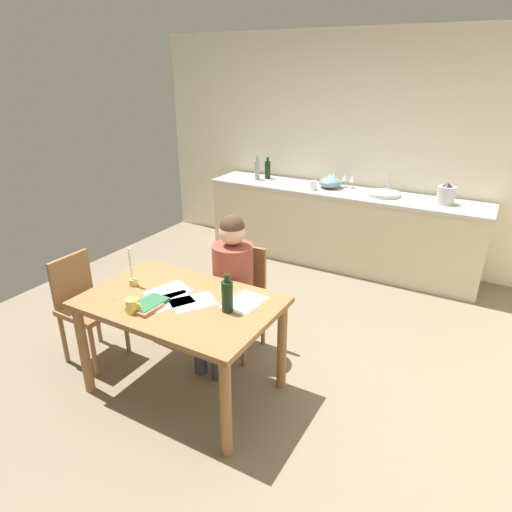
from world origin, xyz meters
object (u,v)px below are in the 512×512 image
chair_side_empty (85,304)px  bottle_vinegar (268,170)px  book_cookery (145,307)px  wine_glass_back_left (333,176)px  wine_glass_near_sink (352,179)px  sink_unit (384,193)px  stovetop_kettle (446,194)px  teacup_on_counter (313,185)px  book_magazine (149,304)px  coffee_mug (133,306)px  candlestick (132,275)px  wine_glass_back_right (330,176)px  dining_table (181,313)px  chair_at_table (239,294)px  wine_glass_by_kettle (345,178)px  mixing_bowl (331,183)px  person_seated (229,281)px  bottle_oil (257,169)px  wine_bottle_on_table (227,296)px

chair_side_empty → bottle_vinegar: 2.95m
book_cookery → wine_glass_back_left: 3.14m
wine_glass_near_sink → sink_unit: bearing=-19.5°
chair_side_empty → stovetop_kettle: 3.60m
teacup_on_counter → book_magazine: bearing=-89.8°
coffee_mug → candlestick: size_ratio=0.42×
chair_side_empty → wine_glass_back_right: (0.87, 2.96, 0.53)m
dining_table → stovetop_kettle: stovetop_kettle is taller
chair_at_table → wine_glass_by_kettle: bearing=88.0°
dining_table → teacup_on_counter: bearing=92.9°
sink_unit → mixing_bowl: (-0.63, 0.03, 0.04)m
person_seated → sink_unit: size_ratio=3.32×
bottle_oil → mixing_bowl: (0.95, 0.06, -0.06)m
chair_side_empty → stovetop_kettle: bearing=52.0°
mixing_bowl → book_magazine: bearing=-92.5°
candlestick → person_seated: bearing=46.4°
person_seated → book_cookery: person_seated is taller
chair_at_table → wine_glass_near_sink: 2.31m
wine_glass_near_sink → dining_table: bearing=-94.4°
chair_side_empty → wine_glass_back_right: wine_glass_back_right is taller
dining_table → candlestick: size_ratio=4.57×
wine_bottle_on_table → dining_table: bearing=-174.2°
bottle_vinegar → wine_glass_by_kettle: bottle_vinegar is taller
book_magazine → stovetop_kettle: bearing=67.1°
wine_glass_near_sink → chair_side_empty: bearing=-111.2°
chair_at_table → mixing_bowl: size_ratio=3.24×
bottle_vinegar → wine_glass_near_sink: bottle_vinegar is taller
wine_glass_near_sink → teacup_on_counter: 0.47m
person_seated → teacup_on_counter: 2.12m
wine_glass_back_left → wine_glass_back_right: 0.04m
candlestick → bottle_vinegar: bottle_vinegar is taller
book_magazine → stovetop_kettle: 3.25m
chair_at_table → sink_unit: sink_unit is taller
mixing_bowl → wine_bottle_on_table: bearing=-82.6°
book_magazine → wine_bottle_on_table: wine_bottle_on_table is taller
wine_glass_back_left → dining_table: bearing=-89.9°
wine_glass_near_sink → wine_glass_by_kettle: same height
bottle_oil → wine_glass_near_sink: size_ratio=1.91×
sink_unit → bottle_oil: bottle_oil is taller
chair_side_empty → bottle_oil: bottle_oil is taller
book_cookery → wine_glass_back_right: bearing=91.2°
bottle_vinegar → wine_glass_back_left: bottle_vinegar is taller
sink_unit → wine_glass_back_left: (-0.64, 0.15, 0.09)m
person_seated → wine_glass_near_sink: size_ratio=7.76×
chair_at_table → wine_bottle_on_table: bearing=-63.9°
stovetop_kettle → wine_glass_near_sink: size_ratio=1.43×
book_cookery → bottle_vinegar: 3.16m
candlestick → sink_unit: size_ratio=0.81×
bottle_oil → teacup_on_counter: 0.82m
person_seated → teacup_on_counter: size_ratio=10.05×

